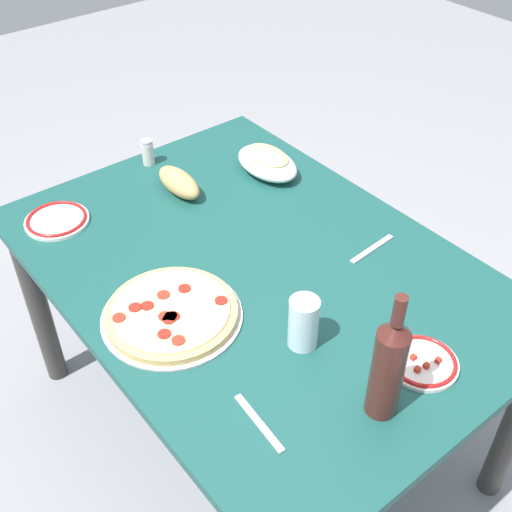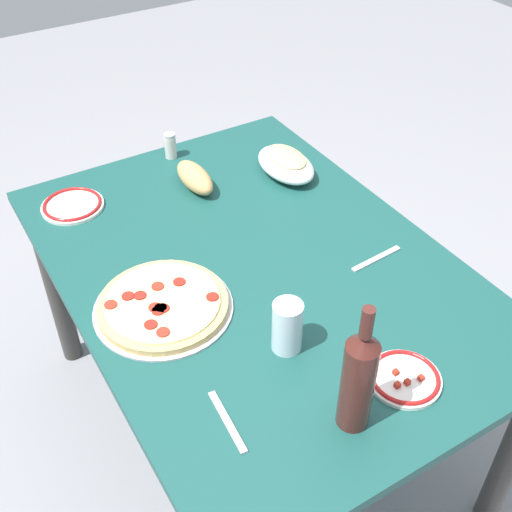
% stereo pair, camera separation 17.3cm
% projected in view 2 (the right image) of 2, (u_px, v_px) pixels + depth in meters
% --- Properties ---
extents(ground_plane, '(8.00, 8.00, 0.00)m').
position_uv_depth(ground_plane, '(256.00, 425.00, 2.23)').
color(ground_plane, gray).
rests_on(ground_plane, ground).
extents(dining_table, '(1.40, 0.99, 0.73)m').
position_uv_depth(dining_table, '(256.00, 293.00, 1.82)').
color(dining_table, '#194C47').
rests_on(dining_table, ground).
extents(pepperoni_pizza, '(0.35, 0.35, 0.03)m').
position_uv_depth(pepperoni_pizza, '(163.00, 305.00, 1.61)').
color(pepperoni_pizza, '#B7B7BC').
rests_on(pepperoni_pizza, dining_table).
extents(baked_pasta_dish, '(0.24, 0.15, 0.08)m').
position_uv_depth(baked_pasta_dish, '(286.00, 163.00, 2.08)').
color(baked_pasta_dish, white).
rests_on(baked_pasta_dish, dining_table).
extents(wine_bottle, '(0.07, 0.07, 0.33)m').
position_uv_depth(wine_bottle, '(358.00, 379.00, 1.28)').
color(wine_bottle, '#471E19').
rests_on(wine_bottle, dining_table).
extents(water_glass, '(0.07, 0.07, 0.14)m').
position_uv_depth(water_glass, '(287.00, 327.00, 1.48)').
color(water_glass, silver).
rests_on(water_glass, dining_table).
extents(side_plate_near, '(0.17, 0.17, 0.02)m').
position_uv_depth(side_plate_near, '(404.00, 378.00, 1.44)').
color(side_plate_near, white).
rests_on(side_plate_near, dining_table).
extents(side_plate_far, '(0.19, 0.19, 0.02)m').
position_uv_depth(side_plate_far, '(72.00, 205.00, 1.95)').
color(side_plate_far, white).
rests_on(side_plate_far, dining_table).
extents(bread_loaf, '(0.19, 0.08, 0.07)m').
position_uv_depth(bread_loaf, '(195.00, 177.00, 2.02)').
color(bread_loaf, tan).
rests_on(bread_loaf, dining_table).
extents(spice_shaker, '(0.04, 0.04, 0.09)m').
position_uv_depth(spice_shaker, '(170.00, 146.00, 2.16)').
color(spice_shaker, silver).
rests_on(spice_shaker, dining_table).
extents(fork_left, '(0.03, 0.17, 0.00)m').
position_uv_depth(fork_left, '(376.00, 259.00, 1.77)').
color(fork_left, '#B7B7BC').
rests_on(fork_left, dining_table).
extents(fork_right, '(0.17, 0.03, 0.00)m').
position_uv_depth(fork_right, '(227.00, 421.00, 1.36)').
color(fork_right, '#B7B7BC').
rests_on(fork_right, dining_table).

